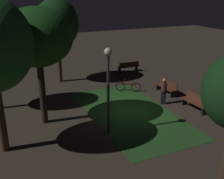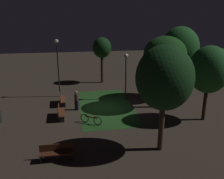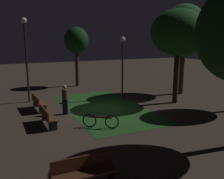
# 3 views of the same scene
# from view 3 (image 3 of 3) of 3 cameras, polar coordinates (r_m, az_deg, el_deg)

# --- Properties ---
(ground_plane) EXTENTS (60.00, 60.00, 0.00)m
(ground_plane) POSITION_cam_3_polar(r_m,az_deg,el_deg) (14.59, -2.40, -4.57)
(ground_plane) COLOR #3D3328
(grass_lawn) EXTENTS (8.59, 4.35, 0.01)m
(grass_lawn) POSITION_cam_3_polar(r_m,az_deg,el_deg) (14.96, -1.83, -4.13)
(grass_lawn) COLOR #23511E
(grass_lawn) RESTS_ON ground
(bench_front_right) EXTENTS (1.83, 0.59, 0.88)m
(bench_front_right) POSITION_cam_3_polar(r_m,az_deg,el_deg) (14.95, -16.58, -2.74)
(bench_front_right) COLOR brown
(bench_front_right) RESTS_ON ground
(bench_path_side) EXTENTS (1.81, 0.52, 0.88)m
(bench_path_side) POSITION_cam_3_polar(r_m,az_deg,el_deg) (12.23, -14.59, -5.83)
(bench_path_side) COLOR #512D19
(bench_path_side) RESTS_ON ground
(bench_corner) EXTENTS (0.49, 1.80, 0.88)m
(bench_corner) POSITION_cam_3_polar(r_m,az_deg,el_deg) (7.27, -6.34, -18.09)
(bench_corner) COLOR #422314
(bench_corner) RESTS_ON ground
(tree_near_wall) EXTENTS (3.30, 3.30, 6.45)m
(tree_near_wall) POSITION_cam_3_polar(r_m,az_deg,el_deg) (18.93, 16.14, 12.68)
(tree_near_wall) COLOR #423021
(tree_near_wall) RESTS_ON ground
(tree_back_left) EXTENTS (2.02, 2.02, 5.01)m
(tree_back_left) POSITION_cam_3_polar(r_m,az_deg,el_deg) (21.54, -8.16, 10.87)
(tree_back_left) COLOR #423021
(tree_back_left) RESTS_ON ground
(tree_back_right) EXTENTS (3.38, 3.38, 5.85)m
(tree_back_right) POSITION_cam_3_polar(r_m,az_deg,el_deg) (16.09, 14.92, 12.47)
(tree_back_right) COLOR #2D2116
(tree_back_right) RESTS_ON ground
(lamp_post_near_wall) EXTENTS (0.36, 0.36, 4.17)m
(lamp_post_near_wall) POSITION_cam_3_polar(r_m,az_deg,el_deg) (16.71, 2.42, 7.50)
(lamp_post_near_wall) COLOR #333338
(lamp_post_near_wall) RESTS_ON ground
(lamp_post_plaza_east) EXTENTS (0.36, 0.36, 5.31)m
(lamp_post_plaza_east) POSITION_cam_3_polar(r_m,az_deg,el_deg) (16.62, -19.15, 9.15)
(lamp_post_plaza_east) COLOR black
(lamp_post_plaza_east) RESTS_ON ground
(bicycle) EXTENTS (1.02, 1.44, 0.93)m
(bicycle) POSITION_cam_3_polar(r_m,az_deg,el_deg) (11.58, -2.62, -7.17)
(bicycle) COLOR black
(bicycle) RESTS_ON ground
(pedestrian) EXTENTS (0.32, 0.34, 1.61)m
(pedestrian) POSITION_cam_3_polar(r_m,az_deg,el_deg) (13.72, -10.68, -2.15)
(pedestrian) COLOR black
(pedestrian) RESTS_ON ground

